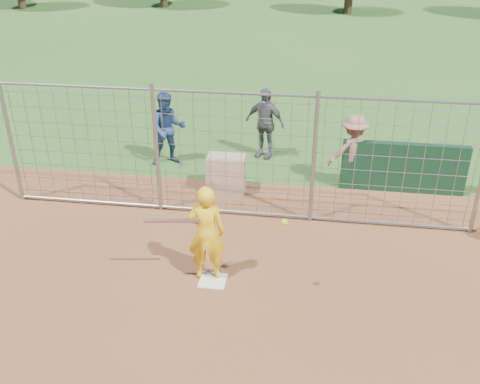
% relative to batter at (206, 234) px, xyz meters
% --- Properties ---
extents(ground, '(100.00, 100.00, 0.00)m').
position_rel_batter_xyz_m(ground, '(0.11, 0.09, -0.83)').
color(ground, '#2D591E').
rests_on(ground, ground).
extents(home_plate, '(0.43, 0.43, 0.02)m').
position_rel_batter_xyz_m(home_plate, '(0.11, -0.11, -0.82)').
color(home_plate, silver).
rests_on(home_plate, ground).
extents(dugout_wall, '(2.60, 0.20, 1.10)m').
position_rel_batter_xyz_m(dugout_wall, '(3.51, 3.69, -0.28)').
color(dugout_wall, '#11381E').
rests_on(dugout_wall, ground).
extents(batter, '(0.67, 0.50, 1.67)m').
position_rel_batter_xyz_m(batter, '(0.00, 0.00, 0.00)').
color(batter, yellow).
rests_on(batter, ground).
extents(bystander_a, '(1.02, 0.91, 1.75)m').
position_rel_batter_xyz_m(bystander_a, '(-1.82, 4.38, 0.04)').
color(bystander_a, navy).
rests_on(bystander_a, ground).
extents(bystander_b, '(1.11, 0.77, 1.74)m').
position_rel_batter_xyz_m(bystander_b, '(0.38, 5.14, 0.04)').
color(bystander_b, '#535256').
rests_on(bystander_b, ground).
extents(bystander_c, '(1.20, 0.93, 1.63)m').
position_rel_batter_xyz_m(bystander_c, '(2.43, 3.78, -0.02)').
color(bystander_c, '#92604F').
rests_on(bystander_c, ground).
extents(equipment_bin, '(0.81, 0.57, 0.80)m').
position_rel_batter_xyz_m(equipment_bin, '(-0.22, 3.12, -0.43)').
color(equipment_bin, tan).
rests_on(equipment_bin, ground).
extents(equipment_in_play, '(2.17, 0.22, 0.24)m').
position_rel_batter_xyz_m(equipment_in_play, '(-0.04, -0.32, 0.41)').
color(equipment_in_play, silver).
rests_on(equipment_in_play, ground).
extents(backstop_fence, '(9.08, 0.08, 2.60)m').
position_rel_batter_xyz_m(backstop_fence, '(0.11, 2.09, 0.43)').
color(backstop_fence, gray).
rests_on(backstop_fence, ground).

